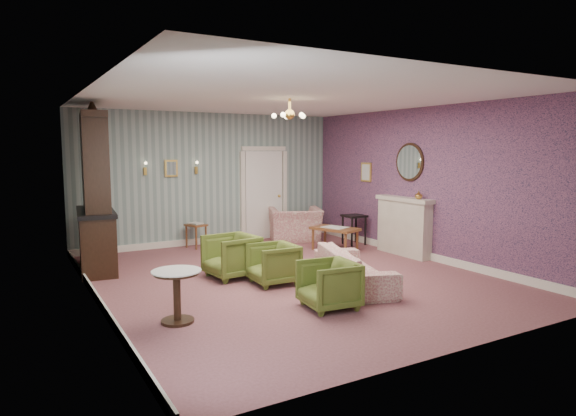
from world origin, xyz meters
TOP-DOWN VIEW (x-y plane):
  - floor at (0.00, 0.00)m, footprint 7.00×7.00m
  - ceiling at (0.00, 0.00)m, footprint 7.00×7.00m
  - wall_back at (0.00, 3.50)m, footprint 6.00×0.00m
  - wall_front at (0.00, -3.50)m, footprint 6.00×0.00m
  - wall_left at (-3.00, 0.00)m, footprint 0.00×7.00m
  - wall_right at (3.00, 0.00)m, footprint 0.00×7.00m
  - wall_right_floral at (2.98, 0.00)m, footprint 0.00×7.00m
  - door at (1.30, 3.46)m, footprint 1.12×0.12m
  - olive_chair_a at (-0.35, -1.64)m, footprint 0.71×0.74m
  - olive_chair_b at (-0.42, -0.21)m, footprint 0.67×0.71m
  - olive_chair_c at (-0.83, 0.48)m, footprint 0.79×0.83m
  - sofa_chintz at (0.62, -0.91)m, footprint 1.14×2.02m
  - wingback_chair at (1.78, 2.83)m, footprint 1.36×1.13m
  - dresser at (-2.65, 2.16)m, footprint 0.78×1.78m
  - fireplace at (2.86, 0.40)m, footprint 0.30×1.40m
  - mantel_vase at (2.84, 0.00)m, footprint 0.15×0.15m
  - oval_mirror at (2.96, 0.40)m, footprint 0.04×0.76m
  - framed_print at (2.97, 1.75)m, footprint 0.04×0.34m
  - coffee_table at (1.91, 1.42)m, footprint 0.83×1.09m
  - side_table_black at (2.65, 1.74)m, footprint 0.46×0.46m
  - pedestal_table at (-2.26, -1.18)m, footprint 0.75×0.75m
  - nesting_table at (-0.49, 3.15)m, footprint 0.45×0.51m
  - gilt_mirror_back at (-0.90, 3.46)m, footprint 0.28×0.06m
  - sconce_left at (-1.45, 3.44)m, footprint 0.16×0.12m
  - sconce_right at (-0.35, 3.44)m, footprint 0.16×0.12m
  - chandelier at (0.00, 0.00)m, footprint 0.56×0.56m
  - burgundy_cushion at (1.73, 2.68)m, footprint 0.41×0.28m

SIDE VIEW (x-z plane):
  - floor at x=0.00m, z-range 0.00..0.00m
  - coffee_table at x=1.91m, z-range 0.00..0.49m
  - nesting_table at x=-0.49m, z-range 0.00..0.56m
  - pedestal_table at x=-2.26m, z-range 0.00..0.65m
  - side_table_black at x=2.65m, z-range 0.00..0.67m
  - olive_chair_a at x=-0.35m, z-range 0.00..0.70m
  - olive_chair_b at x=-0.42m, z-range 0.00..0.70m
  - sofa_chintz at x=0.62m, z-range 0.00..0.76m
  - olive_chair_c at x=-0.83m, z-range 0.00..0.78m
  - burgundy_cushion at x=1.73m, z-range 0.28..0.68m
  - wingback_chair at x=1.78m, z-range 0.00..1.01m
  - fireplace at x=2.86m, z-range 0.00..1.16m
  - door at x=1.30m, z-range 0.00..2.16m
  - mantel_vase at x=2.84m, z-range 1.16..1.31m
  - dresser at x=-2.65m, z-range 0.00..2.88m
  - wall_back at x=0.00m, z-range -1.55..4.45m
  - wall_front at x=0.00m, z-range -1.55..4.45m
  - wall_left at x=-3.00m, z-range -2.05..4.95m
  - wall_right at x=3.00m, z-range -2.05..4.95m
  - wall_right_floral at x=2.98m, z-range -2.05..4.95m
  - framed_print at x=2.97m, z-range 1.39..1.81m
  - gilt_mirror_back at x=-0.90m, z-range 1.52..1.88m
  - sconce_left at x=-1.45m, z-range 1.55..1.85m
  - sconce_right at x=-0.35m, z-range 1.55..1.85m
  - oval_mirror at x=2.96m, z-range 1.43..2.27m
  - chandelier at x=0.00m, z-range 2.45..2.81m
  - ceiling at x=0.00m, z-range 2.90..2.90m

